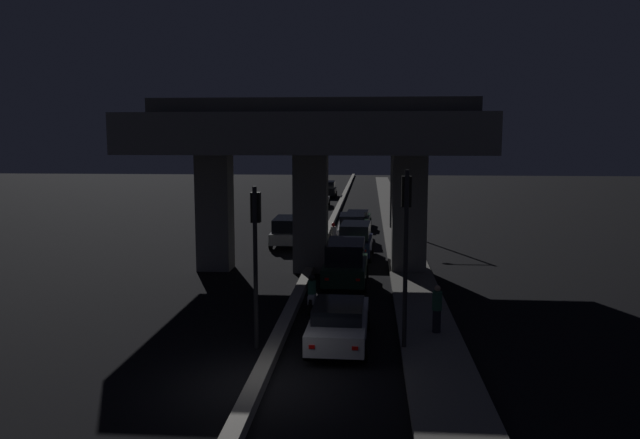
# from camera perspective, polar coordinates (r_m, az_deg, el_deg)

# --- Properties ---
(ground_plane) EXTENTS (200.00, 200.00, 0.00)m
(ground_plane) POSITION_cam_1_polar(r_m,az_deg,el_deg) (17.56, -5.58, -14.85)
(ground_plane) COLOR black
(median_divider) EXTENTS (0.44, 126.00, 0.35)m
(median_divider) POSITION_cam_1_polar(r_m,az_deg,el_deg) (51.49, 1.26, 0.16)
(median_divider) COLOR gray
(median_divider) RESTS_ON ground_plane
(sidewalk_right) EXTENTS (2.06, 126.00, 0.17)m
(sidewalk_right) POSITION_cam_1_polar(r_m,az_deg,el_deg) (44.53, 7.16, -1.15)
(sidewalk_right) COLOR slate
(sidewalk_right) RESTS_ON ground_plane
(elevated_overpass) EXTENTS (16.54, 9.85, 8.66)m
(elevated_overpass) POSITION_cam_1_polar(r_m,az_deg,el_deg) (31.04, -0.87, 6.93)
(elevated_overpass) COLOR gray
(elevated_overpass) RESTS_ON ground_plane
(traffic_light_left_of_median) EXTENTS (0.30, 0.49, 5.18)m
(traffic_light_left_of_median) POSITION_cam_1_polar(r_m,az_deg,el_deg) (19.68, -5.90, -1.75)
(traffic_light_left_of_median) COLOR black
(traffic_light_left_of_median) RESTS_ON ground_plane
(traffic_light_right_of_median) EXTENTS (0.30, 0.49, 5.71)m
(traffic_light_right_of_median) POSITION_cam_1_polar(r_m,az_deg,el_deg) (19.33, 7.86, -0.92)
(traffic_light_right_of_median) COLOR black
(traffic_light_right_of_median) RESTS_ON ground_plane
(street_lamp) EXTENTS (2.65, 0.32, 7.69)m
(street_lamp) POSITION_cam_1_polar(r_m,az_deg,el_deg) (45.79, 6.08, 4.79)
(street_lamp) COLOR #2D2D30
(street_lamp) RESTS_ON ground_plane
(car_white_lead) EXTENTS (2.03, 4.85, 1.40)m
(car_white_lead) POSITION_cam_1_polar(r_m,az_deg,el_deg) (20.50, 1.76, -9.31)
(car_white_lead) COLOR silver
(car_white_lead) RESTS_ON ground_plane
(car_dark_green_second) EXTENTS (2.12, 4.41, 2.01)m
(car_dark_green_second) POSITION_cam_1_polar(r_m,az_deg,el_deg) (28.55, 2.36, -3.92)
(car_dark_green_second) COLOR black
(car_dark_green_second) RESTS_ON ground_plane
(car_dark_blue_third) EXTENTS (2.11, 4.11, 1.94)m
(car_dark_blue_third) POSITION_cam_1_polar(r_m,az_deg,el_deg) (35.09, 3.26, -1.85)
(car_dark_blue_third) COLOR #141938
(car_dark_blue_third) RESTS_ON ground_plane
(car_white_fourth) EXTENTS (2.04, 4.58, 1.75)m
(car_white_fourth) POSITION_cam_1_polar(r_m,az_deg,el_deg) (40.94, 2.95, -0.68)
(car_white_fourth) COLOR silver
(car_white_fourth) RESTS_ON ground_plane
(car_dark_green_fifth) EXTENTS (2.04, 4.49, 1.31)m
(car_dark_green_fifth) POSITION_cam_1_polar(r_m,az_deg,el_deg) (46.94, 3.49, 0.06)
(car_dark_green_fifth) COLOR black
(car_dark_green_fifth) RESTS_ON ground_plane
(car_silver_lead_oncoming) EXTENTS (1.93, 4.58, 1.78)m
(car_silver_lead_oncoming) POSITION_cam_1_polar(r_m,az_deg,el_deg) (39.03, -3.03, -1.00)
(car_silver_lead_oncoming) COLOR gray
(car_silver_lead_oncoming) RESTS_ON ground_plane
(car_dark_green_second_oncoming) EXTENTS (1.90, 4.23, 1.40)m
(car_dark_green_second_oncoming) POSITION_cam_1_polar(r_m,az_deg,el_deg) (49.75, -1.17, 0.55)
(car_dark_green_second_oncoming) COLOR black
(car_dark_green_second_oncoming) RESTS_ON ground_plane
(car_silver_third_oncoming) EXTENTS (2.06, 4.21, 1.38)m
(car_silver_third_oncoming) POSITION_cam_1_polar(r_m,az_deg,el_deg) (61.63, -0.11, 1.86)
(car_silver_third_oncoming) COLOR gray
(car_silver_third_oncoming) RESTS_ON ground_plane
(car_black_fourth_oncoming) EXTENTS (2.03, 4.48, 1.83)m
(car_black_fourth_oncoming) POSITION_cam_1_polar(r_m,az_deg,el_deg) (71.78, 0.70, 2.83)
(car_black_fourth_oncoming) COLOR black
(car_black_fourth_oncoming) RESTS_ON ground_plane
(motorcycle_white_filtering_near) EXTENTS (0.32, 1.87, 1.45)m
(motorcycle_white_filtering_near) POSITION_cam_1_polar(r_m,az_deg,el_deg) (24.28, -0.76, -6.98)
(motorcycle_white_filtering_near) COLOR black
(motorcycle_white_filtering_near) RESTS_ON ground_plane
(motorcycle_red_filtering_mid) EXTENTS (0.33, 1.91, 1.37)m
(motorcycle_red_filtering_mid) POSITION_cam_1_polar(r_m,az_deg,el_deg) (30.59, 0.73, -4.04)
(motorcycle_red_filtering_mid) COLOR black
(motorcycle_red_filtering_mid) RESTS_ON ground_plane
(motorcycle_black_filtering_far) EXTENTS (0.34, 1.97, 1.52)m
(motorcycle_black_filtering_far) POSITION_cam_1_polar(r_m,az_deg,el_deg) (38.41, 1.22, -1.61)
(motorcycle_black_filtering_far) COLOR black
(motorcycle_black_filtering_far) RESTS_ON ground_plane
(pedestrian_on_sidewalk) EXTENTS (0.33, 0.33, 1.62)m
(pedestrian_on_sidewalk) POSITION_cam_1_polar(r_m,az_deg,el_deg) (21.47, 10.64, -8.03)
(pedestrian_on_sidewalk) COLOR black
(pedestrian_on_sidewalk) RESTS_ON sidewalk_right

